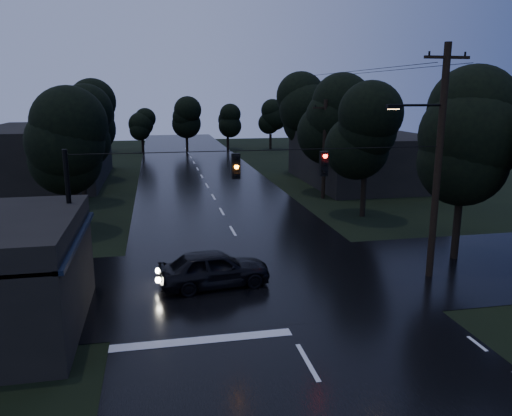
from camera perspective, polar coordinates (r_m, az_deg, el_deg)
name	(u,v)px	position (r m, az deg, el deg)	size (l,w,h in m)	color
main_road	(213,197)	(39.17, -4.88, 1.23)	(12.00, 120.00, 0.02)	black
cross_street	(260,280)	(22.06, 0.51, -8.22)	(60.00, 9.00, 0.02)	black
building_far_right	(362,158)	(46.25, 12.05, 5.57)	(10.00, 14.00, 4.40)	black
building_far_left	(47,155)	(49.40, -22.76, 5.66)	(10.00, 16.00, 5.00)	black
utility_pole_main	(437,159)	(22.54, 19.95, 5.28)	(3.50, 0.30, 10.00)	black
utility_pole_far	(324,148)	(38.44, 7.83, 6.78)	(2.00, 0.30, 7.50)	black
anchor_pole_left	(71,229)	(20.03, -20.36, -2.25)	(0.18, 0.18, 6.00)	black
span_signals	(280,164)	(19.89, 2.72, 5.06)	(15.00, 0.37, 1.12)	black
tree_corner_near	(465,137)	(25.54, 22.79, 7.54)	(4.48, 4.48, 9.44)	black
tree_left_a	(71,142)	(30.61, -20.40, 7.08)	(3.92, 3.92, 8.26)	black
tree_left_b	(79,126)	(38.56, -19.54, 8.78)	(4.20, 4.20, 8.85)	black
tree_left_c	(88,115)	(48.52, -18.67, 10.02)	(4.48, 4.48, 9.44)	black
tree_right_a	(366,131)	(32.97, 12.51, 8.61)	(4.20, 4.20, 8.85)	black
tree_right_b	(333,118)	(40.59, 8.75, 10.08)	(4.48, 4.48, 9.44)	black
tree_right_c	(304,109)	(50.25, 5.48, 11.15)	(4.76, 4.76, 10.03)	black
car	(214,268)	(21.20, -4.79, -6.88)	(1.88, 4.67, 1.59)	black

